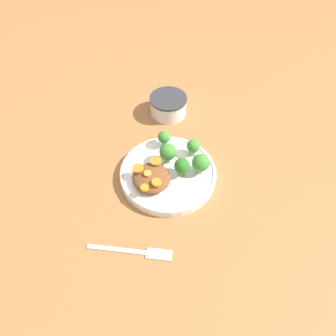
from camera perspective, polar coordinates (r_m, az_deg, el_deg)
ground_plane at (r=0.82m, az=-0.00°, el=-1.51°), size 4.00×4.00×0.00m
plate at (r=0.81m, az=-0.00°, el=-0.95°), size 0.24×0.24×0.02m
dip_bowl at (r=0.97m, az=0.05°, el=11.00°), size 0.11×0.11×0.06m
stew_mound at (r=0.78m, az=-2.88°, el=-1.73°), size 0.09×0.09×0.03m
broccoli_floret_0 at (r=0.78m, az=2.45°, el=0.34°), size 0.04×0.04×0.05m
broccoli_floret_1 at (r=0.79m, az=5.73°, el=0.86°), size 0.04×0.04×0.06m
broccoli_floret_2 at (r=0.83m, az=4.40°, el=3.69°), size 0.03×0.03×0.05m
broccoli_floret_3 at (r=0.85m, az=-0.69°, el=5.31°), size 0.03×0.03×0.05m
broccoli_floret_4 at (r=0.80m, az=-0.03°, el=2.75°), size 0.04×0.04×0.06m
carrot_slice_0 at (r=0.74m, az=-4.08°, el=-3.44°), size 0.02×0.02×0.01m
carrot_slice_1 at (r=0.75m, az=-2.01°, el=-2.49°), size 0.02×0.02×0.01m
carrot_slice_2 at (r=0.79m, az=-2.15°, el=1.19°), size 0.03×0.03×0.01m
carrot_slice_3 at (r=0.78m, az=-5.28°, el=-0.04°), size 0.03×0.03×0.01m
carrot_slice_4 at (r=0.76m, az=-3.56°, el=-0.98°), size 0.02×0.02×0.01m
fork at (r=0.72m, az=-5.27°, el=-14.31°), size 0.16×0.11×0.01m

